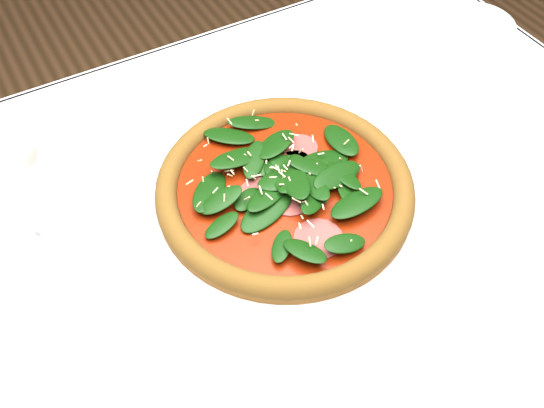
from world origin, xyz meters
TOP-DOWN VIEW (x-y plane):
  - dining_table at (0.00, 0.00)m, footprint 1.21×0.81m
  - plate at (0.07, 0.02)m, footprint 0.38×0.38m
  - pizza at (0.07, 0.02)m, footprint 0.38×0.38m
  - wine_glass at (-0.22, 0.12)m, footprint 0.08×0.08m
  - saucer_far at (0.54, 0.19)m, footprint 0.13×0.13m

SIDE VIEW (x-z plane):
  - dining_table at x=0.00m, z-range 0.27..1.02m
  - saucer_far at x=0.54m, z-range 0.75..0.76m
  - plate at x=0.07m, z-range 0.75..0.77m
  - pizza at x=0.07m, z-range 0.76..0.80m
  - wine_glass at x=-0.22m, z-range 0.79..1.00m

